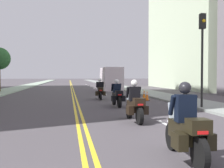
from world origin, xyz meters
name	(u,v)px	position (x,y,z in m)	size (l,w,h in m)	color
ground_plane	(71,86)	(0.00, 48.00, 0.00)	(264.00, 264.00, 0.00)	#454045
sidewalk_left	(27,86)	(-7.56, 48.00, 0.06)	(2.83, 144.00, 0.12)	#93A793
sidewalk_right	(114,85)	(7.56, 48.00, 0.06)	(2.83, 144.00, 0.12)	gray
centreline_yellow_inner	(71,86)	(-0.12, 48.00, 0.00)	(0.12, 132.00, 0.01)	yellow
centreline_yellow_outer	(72,86)	(0.12, 48.00, 0.00)	(0.12, 132.00, 0.01)	yellow
lane_dashes_white	(101,92)	(3.07, 29.00, 0.00)	(0.14, 56.40, 0.01)	silver
motorcycle_0	(187,129)	(1.97, 4.12, 0.67)	(0.77, 2.17, 1.65)	black
motorcycle_1	(135,105)	(2.07, 9.09, 0.65)	(0.77, 2.21, 1.63)	black
motorcycle_2	(117,96)	(2.31, 14.49, 0.64)	(0.77, 2.23, 1.59)	black
motorcycle_3	(100,91)	(1.89, 19.43, 0.65)	(0.78, 2.13, 1.60)	black
traffic_cone_0	(172,102)	(5.11, 13.09, 0.37)	(0.32, 0.32, 0.75)	black
traffic_cone_1	(147,95)	(5.07, 17.82, 0.38)	(0.32, 0.32, 0.77)	black
traffic_cone_2	(144,95)	(5.07, 18.60, 0.39)	(0.33, 0.33, 0.79)	black
traffic_light_near	(202,44)	(6.54, 12.49, 3.46)	(0.28, 0.38, 5.05)	black
parked_truck	(111,80)	(4.74, 33.12, 1.27)	(2.20, 6.50, 2.80)	silver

